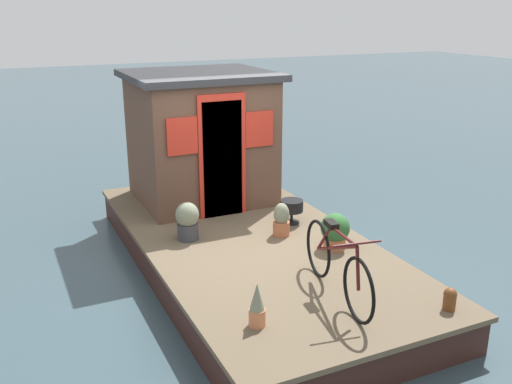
{
  "coord_description": "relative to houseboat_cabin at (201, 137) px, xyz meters",
  "views": [
    {
      "loc": [
        -6.47,
        2.94,
        3.43
      ],
      "look_at": [
        -0.2,
        0.0,
        1.17
      ],
      "focal_mm": 40.1,
      "sensor_mm": 36.0,
      "label": 1
    }
  ],
  "objects": [
    {
      "name": "charcoal_grill",
      "position": [
        -1.59,
        -0.77,
        -0.77
      ],
      "size": [
        0.33,
        0.33,
        0.34
      ],
      "color": "black",
      "rests_on": "houseboat_deck"
    },
    {
      "name": "potted_plant_fern",
      "position": [
        -1.93,
        -0.42,
        -0.8
      ],
      "size": [
        0.23,
        0.23,
        0.46
      ],
      "color": "#B2603D",
      "rests_on": "houseboat_deck"
    },
    {
      "name": "houseboat_cabin",
      "position": [
        0.0,
        0.0,
        0.0
      ],
      "size": [
        1.95,
        2.16,
        2.01
      ],
      "color": "brown",
      "rests_on": "houseboat_deck"
    },
    {
      "name": "mooring_bollard",
      "position": [
        -4.44,
        -1.05,
        -0.89
      ],
      "size": [
        0.14,
        0.14,
        0.24
      ],
      "color": "brown",
      "rests_on": "houseboat_deck"
    },
    {
      "name": "potted_plant_thyme",
      "position": [
        -3.88,
        0.86,
        -0.8
      ],
      "size": [
        0.16,
        0.16,
        0.45
      ],
      "color": "#C6754C",
      "rests_on": "houseboat_deck"
    },
    {
      "name": "ground_plane",
      "position": [
        -1.83,
        0.0,
        -1.49
      ],
      "size": [
        60.0,
        60.0,
        0.0
      ],
      "primitive_type": "plane",
      "color": "#384C54"
    },
    {
      "name": "bicycle",
      "position": [
        -3.7,
        -0.15,
        -0.64
      ],
      "size": [
        1.69,
        0.5,
        0.8
      ],
      "color": "black",
      "rests_on": "houseboat_deck"
    },
    {
      "name": "potted_plant_ivy",
      "position": [
        -2.62,
        -0.83,
        -0.77
      ],
      "size": [
        0.37,
        0.37,
        0.47
      ],
      "color": "#B2603D",
      "rests_on": "houseboat_deck"
    },
    {
      "name": "houseboat_deck",
      "position": [
        -1.83,
        0.0,
        -1.25
      ],
      "size": [
        5.88,
        2.8,
        0.47
      ],
      "color": "brown",
      "rests_on": "ground_plane"
    },
    {
      "name": "potted_plant_rosemary",
      "position": [
        -1.53,
        0.77,
        -0.75
      ],
      "size": [
        0.31,
        0.31,
        0.52
      ],
      "color": "#38383D",
      "rests_on": "houseboat_deck"
    }
  ]
}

